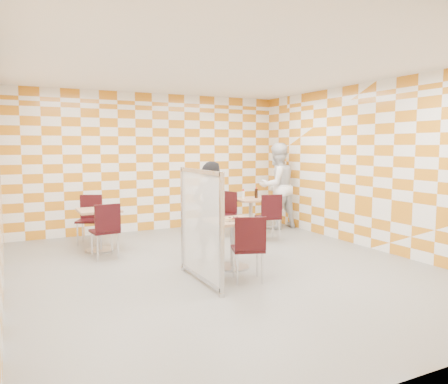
# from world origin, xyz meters

# --- Properties ---
(room_shell) EXTENTS (7.00, 7.00, 7.00)m
(room_shell) POSITION_xyz_m (0.00, 0.54, 1.50)
(room_shell) COLOR gray
(room_shell) RESTS_ON ground
(main_table) EXTENTS (0.70, 0.70, 0.75)m
(main_table) POSITION_xyz_m (0.14, -0.03, 0.51)
(main_table) COLOR tan
(main_table) RESTS_ON ground
(second_table) EXTENTS (0.70, 0.70, 0.75)m
(second_table) POSITION_xyz_m (1.72, 2.18, 0.51)
(second_table) COLOR tan
(second_table) RESTS_ON ground
(empty_table) EXTENTS (0.70, 0.70, 0.75)m
(empty_table) POSITION_xyz_m (-1.47, 2.00, 0.51)
(empty_table) COLOR tan
(empty_table) RESTS_ON ground
(chair_main_front) EXTENTS (0.54, 0.55, 0.92)m
(chair_main_front) POSITION_xyz_m (-0.01, -0.78, 0.54)
(chair_main_front) COLOR black
(chair_main_front) RESTS_ON ground
(chair_second_front) EXTENTS (0.50, 0.51, 0.92)m
(chair_second_front) POSITION_xyz_m (1.68, 1.37, 0.54)
(chair_second_front) COLOR black
(chair_second_front) RESTS_ON ground
(chair_second_side) EXTENTS (0.54, 0.53, 0.92)m
(chair_second_side) POSITION_xyz_m (1.11, 2.14, 0.54)
(chair_second_side) COLOR black
(chair_second_side) RESTS_ON ground
(chair_empty_near) EXTENTS (0.46, 0.47, 0.92)m
(chair_empty_near) POSITION_xyz_m (-1.48, 1.37, 0.54)
(chair_empty_near) COLOR black
(chair_empty_near) RESTS_ON ground
(chair_empty_far) EXTENTS (0.56, 0.57, 0.92)m
(chair_empty_far) POSITION_xyz_m (-1.51, 2.71, 0.54)
(chair_empty_far) COLOR black
(chair_empty_far) RESTS_ON ground
(partition) EXTENTS (0.08, 1.38, 1.55)m
(partition) POSITION_xyz_m (-0.59, -0.46, 0.79)
(partition) COLOR white
(partition) RESTS_ON ground
(man_dark) EXTENTS (0.64, 0.47, 1.62)m
(man_dark) POSITION_xyz_m (-0.00, 0.51, 0.81)
(man_dark) COLOR black
(man_dark) RESTS_ON ground
(man_white) EXTENTS (0.99, 0.81, 1.92)m
(man_white) POSITION_xyz_m (2.55, 2.43, 0.96)
(man_white) COLOR white
(man_white) RESTS_ON ground
(pizza_on_foil) EXTENTS (0.40, 0.40, 0.04)m
(pizza_on_foil) POSITION_xyz_m (0.14, -0.05, 0.77)
(pizza_on_foil) COLOR silver
(pizza_on_foil) RESTS_ON main_table
(sport_bottle) EXTENTS (0.06, 0.06, 0.20)m
(sport_bottle) POSITION_xyz_m (1.58, 2.24, 0.84)
(sport_bottle) COLOR white
(sport_bottle) RESTS_ON second_table
(soda_bottle) EXTENTS (0.07, 0.07, 0.23)m
(soda_bottle) POSITION_xyz_m (1.87, 2.20, 0.85)
(soda_bottle) COLOR black
(soda_bottle) RESTS_ON second_table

